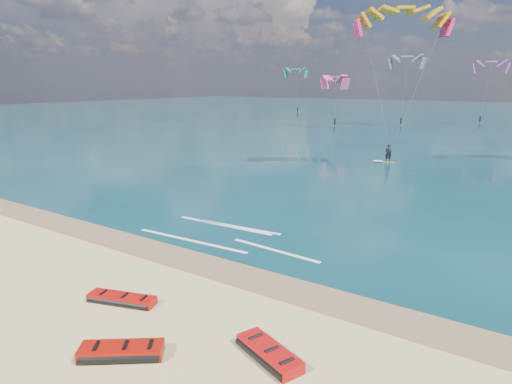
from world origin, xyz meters
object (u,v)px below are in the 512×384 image
packed_kite_left (122,303)px  packed_kite_right (122,356)px  packed_kite_mid (269,359)px  kitesurfer_main (396,81)px

packed_kite_left → packed_kite_right: bearing=-57.9°
packed_kite_mid → packed_kite_left: bearing=-157.8°
packed_kite_right → kitesurfer_main: (-3.50, 36.26, 8.43)m
packed_kite_mid → kitesurfer_main: size_ratio=0.17×
packed_kite_mid → kitesurfer_main: bearing=123.5°
packed_kite_left → packed_kite_right: 3.71m
packed_kite_mid → kitesurfer_main: (-7.38, 33.75, 8.43)m
packed_kite_mid → packed_kite_right: size_ratio=0.97×
packed_kite_left → packed_kite_mid: 6.72m
packed_kite_mid → kitesurfer_main: 35.56m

